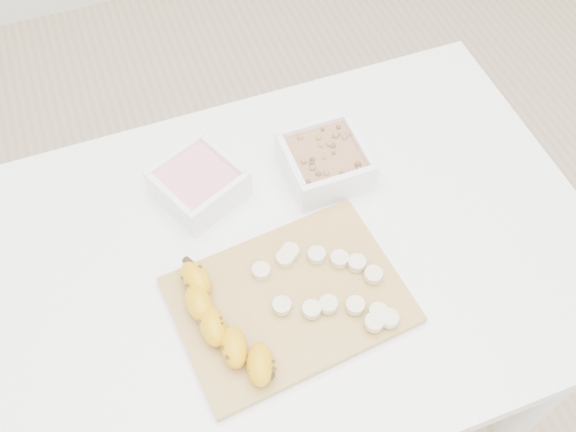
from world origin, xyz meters
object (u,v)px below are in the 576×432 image
object	(u,v)px
bowl_granola	(325,161)
cutting_board	(289,300)
banana	(224,325)
table	(294,279)
bowl_yogurt	(199,183)

from	to	relation	value
bowl_granola	cutting_board	distance (m)	0.26
bowl_granola	banana	xyz separation A→B (m)	(-0.25, -0.23, 0.00)
cutting_board	table	bearing A→B (deg)	64.22
cutting_board	banana	xyz separation A→B (m)	(-0.11, -0.02, 0.03)
bowl_yogurt	cutting_board	distance (m)	0.26
table	banana	xyz separation A→B (m)	(-0.15, -0.10, 0.13)
bowl_yogurt	banana	xyz separation A→B (m)	(-0.04, -0.26, 0.00)
banana	table	bearing A→B (deg)	29.69
cutting_board	banana	bearing A→B (deg)	-170.83
cutting_board	bowl_yogurt	bearing A→B (deg)	106.01
table	cutting_board	size ratio (longest dim) A/B	2.92
table	bowl_yogurt	world-z (taller)	bowl_yogurt
bowl_granola	banana	world-z (taller)	bowl_granola
table	bowl_granola	distance (m)	0.21
bowl_yogurt	banana	distance (m)	0.27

